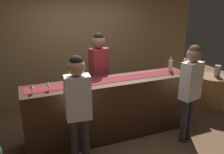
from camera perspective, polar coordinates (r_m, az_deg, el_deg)
ground_plane at (r=4.40m, az=-0.31°, el=-13.67°), size 10.00×10.00×0.00m
back_wall at (r=5.60m, az=-7.70°, el=9.21°), size 6.00×0.12×2.90m
bar_counter at (r=4.14m, az=-0.32°, el=-7.55°), size 2.89×0.60×1.04m
counter_runner_cloth at (r=3.94m, az=-0.34°, el=-0.69°), size 2.75×0.28×0.01m
wine_bottle_amber at (r=3.68m, az=-10.51°, el=-0.60°), size 0.07×0.07×0.30m
wine_bottle_clear at (r=4.52m, az=13.99°, el=2.77°), size 0.07×0.07×0.30m
wine_glass_near_customer at (r=3.54m, az=-18.92°, el=-2.21°), size 0.07×0.07×0.14m
wine_glass_mid_counter at (r=3.58m, az=-15.21°, el=-1.62°), size 0.07×0.07×0.14m
bartender at (r=4.44m, az=-3.18°, el=2.20°), size 0.38×0.28×1.76m
customer_sipping at (r=3.99m, az=18.53°, el=-1.70°), size 0.38×0.28×1.67m
customer_browsing at (r=3.20m, az=-8.20°, el=-5.96°), size 0.36×0.23×1.67m
round_side_table at (r=5.66m, az=22.85°, el=-3.36°), size 0.68×0.68×0.74m
vase_on_side_table at (r=5.54m, az=24.15°, el=1.37°), size 0.13×0.13×0.24m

